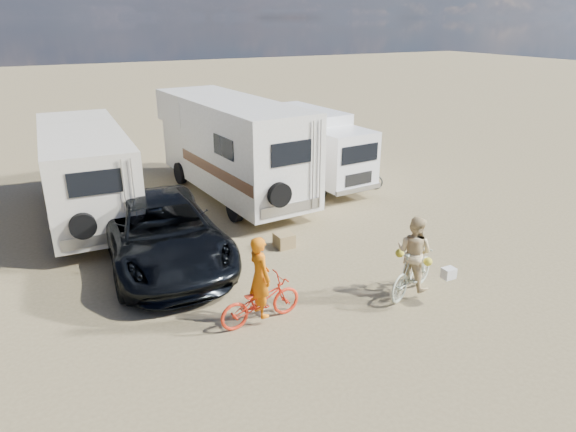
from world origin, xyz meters
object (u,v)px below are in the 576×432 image
cooler (179,227)px  rider_man (260,284)px  rv_main (232,149)px  box_truck (313,149)px  dark_suv (161,231)px  bike_woman (412,272)px  bike_man (260,301)px  rv_left (86,175)px  crate (284,240)px  bike_parked (361,178)px  rider_woman (413,260)px

cooler → rider_man: bearing=-101.7°
rv_main → box_truck: size_ratio=1.44×
rv_main → dark_suv: size_ratio=1.29×
rv_main → bike_woman: rv_main is taller
dark_suv → bike_man: (1.09, -3.81, -0.36)m
rv_left → dark_suv: bearing=-71.3°
rv_left → dark_suv: rv_left is taller
bike_man → rider_man: 0.39m
box_truck → dark_suv: (-6.90, -4.17, -0.53)m
dark_suv → crate: 3.36m
bike_woman → crate: 3.96m
rv_left → bike_man: size_ratio=3.88×
rv_main → bike_man: size_ratio=4.25×
cooler → box_truck: bearing=9.3°
box_truck → bike_woman: bearing=-109.6°
bike_man → box_truck: bearing=-40.6°
dark_suv → bike_parked: 8.62m
rv_left → box_truck: (8.14, -0.01, -0.05)m
box_truck → rider_woman: bearing=-109.6°
bike_man → bike_parked: (7.07, 6.54, -0.06)m
rv_left → rider_man: 8.34m
dark_suv → rider_woman: bearing=-40.3°
rv_left → cooler: bearing=-48.6°
bike_parked → bike_man: bearing=164.6°
rv_left → crate: size_ratio=14.60×
dark_suv → rv_left: bearing=108.8°
bike_man → bike_parked: 9.63m
rider_woman → crate: bearing=-1.4°
rv_main → box_truck: rv_main is taller
bike_man → rider_man: (0.00, 0.00, 0.39)m
rider_man → crate: 3.88m
cooler → bike_man: bearing=-101.7°
rv_left → crate: bearing=-44.9°
rider_man → bike_parked: (7.07, 6.54, -0.46)m
rv_left → cooler: size_ratio=12.65×
box_truck → rv_left: bearing=174.9°
dark_suv → rider_woman: 6.37m
rider_man → cooler: bearing=-2.2°
bike_man → cooler: 5.40m
bike_woman → bike_man: bearing=59.0°
crate → bike_woman: bearing=-68.4°
rv_left → bike_woman: size_ratio=3.86×
bike_man → bike_parked: bike_man is taller
bike_parked → rv_left: bearing=113.1°
dark_suv → bike_parked: dark_suv is taller
bike_parked → crate: (-4.93, -3.37, -0.22)m
bike_parked → dark_suv: bearing=140.4°
box_truck → cooler: (-6.02, -2.58, -1.14)m
box_truck → cooler: size_ratio=9.62×
bike_man → rider_man: rider_man is taller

